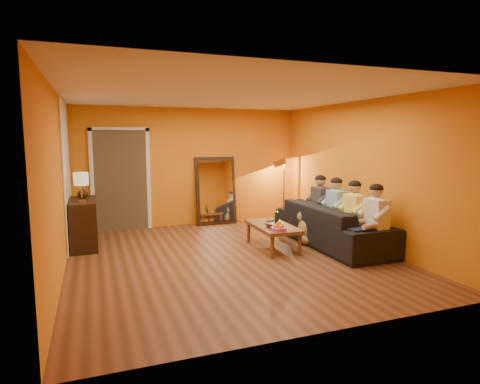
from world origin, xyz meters
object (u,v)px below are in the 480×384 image
object	(u,v)px
person_far_right	(320,206)
floor_lamp	(284,191)
coffee_table	(273,237)
sideboard	(84,223)
sofa	(333,225)
person_mid_right	(336,211)
mirror_frame	(216,191)
wine_bottle	(277,217)
tumbler	(276,221)
person_mid_left	(355,216)
person_far_left	(376,222)
dog	(307,227)
laptop	(274,220)
table_lamp	(81,187)
vase	(83,192)

from	to	relation	value
person_far_right	floor_lamp	bearing A→B (deg)	91.11
coffee_table	floor_lamp	world-z (taller)	floor_lamp
sideboard	sofa	size ratio (longest dim) A/B	0.46
person_mid_right	mirror_frame	bearing A→B (deg)	122.96
wine_bottle	tumbler	xyz separation A→B (m)	(0.07, 0.17, -0.11)
floor_lamp	person_mid_left	size ratio (longest dim) A/B	1.18
mirror_frame	tumbler	bearing A→B (deg)	-78.60
person_far_left	sideboard	bearing A→B (deg)	150.66
mirror_frame	sofa	distance (m)	2.95
dog	tumbler	size ratio (longest dim) A/B	6.25
person_far_right	tumbler	size ratio (longest dim) A/B	12.30
person_far_left	person_far_right	xyz separation A→B (m)	(0.00, 1.65, 0.00)
sofa	mirror_frame	bearing A→B (deg)	29.76
dog	wine_bottle	xyz separation A→B (m)	(-0.67, -0.10, 0.27)
mirror_frame	laptop	xyz separation A→B (m)	(0.51, -2.01, -0.33)
person_mid_left	tumbler	world-z (taller)	person_mid_left
floor_lamp	wine_bottle	bearing A→B (deg)	-98.77
table_lamp	floor_lamp	distance (m)	4.48
person_mid_left	person_far_right	size ratio (longest dim) A/B	1.00
person_far_right	person_mid_left	bearing A→B (deg)	-90.00
wine_bottle	tumbler	size ratio (longest dim) A/B	3.12
mirror_frame	vase	xyz separation A→B (m)	(-2.79, -0.83, 0.19)
person_mid_right	tumbler	xyz separation A→B (m)	(-1.13, 0.20, -0.14)
sideboard	tumbler	bearing A→B (deg)	-19.66
person_mid_left	person_mid_right	distance (m)	0.55
tumbler	floor_lamp	bearing A→B (deg)	59.99
sideboard	person_mid_left	distance (m)	4.77
table_lamp	laptop	world-z (taller)	table_lamp
floor_lamp	tumbler	xyz separation A→B (m)	(-1.10, -1.90, -0.25)
sofa	person_far_right	world-z (taller)	person_far_right
person_mid_left	mirror_frame	bearing A→B (deg)	117.88
person_far_right	vase	distance (m)	4.51
table_lamp	vase	distance (m)	0.57
sofa	tumbler	size ratio (longest dim) A/B	25.72
person_mid_right	laptop	xyz separation A→B (m)	(-1.07, 0.43, -0.18)
sideboard	tumbler	world-z (taller)	sideboard
wine_bottle	vase	distance (m)	3.56
mirror_frame	person_mid_right	world-z (taller)	mirror_frame
person_far_left	person_mid_right	size ratio (longest dim) A/B	1.00
table_lamp	person_mid_left	size ratio (longest dim) A/B	0.42
person_mid_left	sofa	bearing A→B (deg)	106.11
floor_lamp	person_far_right	distance (m)	1.56
person_far_right	tumbler	bearing A→B (deg)	-162.70
sofa	floor_lamp	world-z (taller)	floor_lamp
table_lamp	person_mid_right	xyz separation A→B (m)	(4.37, -1.06, -0.49)
coffee_table	laptop	xyz separation A→B (m)	(0.18, 0.35, 0.22)
person_far_left	person_mid_left	xyz separation A→B (m)	(0.00, 0.55, 0.00)
sofa	coffee_table	xyz separation A→B (m)	(-1.12, 0.18, -0.16)
mirror_frame	sofa	world-z (taller)	mirror_frame
sofa	person_mid_left	bearing A→B (deg)	-163.89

